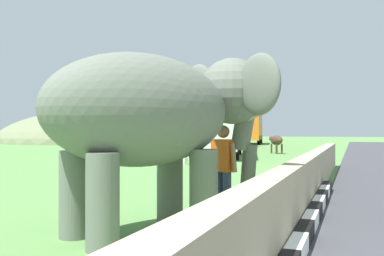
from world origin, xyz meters
The scene contains 9 objects.
barrier_parapet centered at (2.00, 3.58, 0.50)m, with size 28.00×0.36×1.00m, color tan.
elephant centered at (1.83, 5.44, 1.83)m, with size 3.95×3.53×2.83m.
person_handler centered at (3.31, 4.86, 0.93)m, with size 0.41×0.61×1.66m.
bus_white centered at (20.80, 10.16, 2.08)m, with size 8.66×4.22×3.50m.
bus_red centered at (33.42, 13.11, 2.08)m, with size 9.17×3.00×3.50m.
bus_orange centered at (46.05, 13.88, 2.08)m, with size 8.74×3.74×3.50m.
cow_near centered at (14.99, 9.82, 0.87)m, with size 1.92×1.00×1.23m.
cow_mid centered at (25.85, 7.57, 0.87)m, with size 1.82×1.37×1.23m.
hill_east centered at (55.00, 33.85, 0.00)m, with size 41.72×33.37×9.94m.
Camera 1 is at (-4.53, 2.63, 1.56)m, focal length 42.05 mm.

